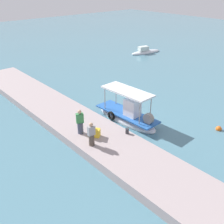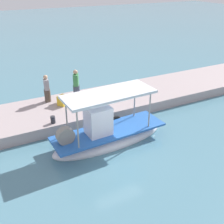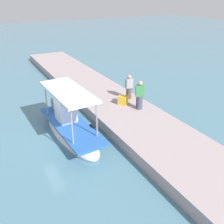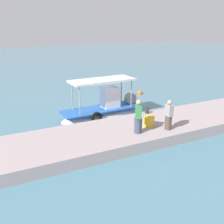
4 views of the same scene
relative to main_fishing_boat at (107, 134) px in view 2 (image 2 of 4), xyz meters
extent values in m
plane|color=teal|center=(-0.04, 0.32, -0.48)|extent=(120.00, 120.00, 0.00)
cube|color=#A89898|center=(-0.04, -3.62, -0.18)|extent=(36.00, 3.87, 0.60)
ellipsoid|color=white|center=(-0.10, 0.00, -0.36)|extent=(5.84, 1.93, 0.93)
cube|color=#2960B3|center=(-0.10, 0.00, 0.15)|extent=(5.61, 1.92, 0.10)
cube|color=white|center=(0.48, 0.03, 0.82)|extent=(1.14, 0.97, 1.44)
cylinder|color=gray|center=(1.72, 0.72, 1.06)|extent=(0.07, 0.07, 1.91)
cylinder|color=gray|center=(1.78, -0.55, 1.06)|extent=(0.07, 0.07, 1.91)
cylinder|color=gray|center=(-1.97, 0.55, 1.06)|extent=(0.07, 0.07, 1.91)
cylinder|color=gray|center=(-1.92, -0.72, 1.06)|extent=(0.07, 0.07, 1.91)
cube|color=silver|center=(-0.10, 0.00, 2.07)|extent=(4.27, 1.86, 0.12)
torus|color=black|center=(-0.93, -0.90, -0.05)|extent=(0.75, 0.21, 0.74)
cylinder|color=gray|center=(2.09, 0.10, 0.55)|extent=(0.82, 0.39, 0.80)
cylinder|color=#3D4559|center=(-0.11, -4.43, 0.54)|extent=(0.53, 0.53, 0.83)
cube|color=#3A8649|center=(-0.11, -4.43, 1.30)|extent=(0.47, 0.58, 0.69)
sphere|color=tan|center=(-0.11, -4.43, 1.77)|extent=(0.27, 0.27, 0.27)
cylinder|color=#50433A|center=(1.58, -4.76, 0.50)|extent=(0.40, 0.40, 0.76)
cube|color=#969398|center=(1.58, -4.76, 1.20)|extent=(0.30, 0.49, 0.63)
sphere|color=tan|center=(1.58, -4.76, 1.63)|extent=(0.25, 0.25, 0.25)
cylinder|color=#2D2D33|center=(2.06, -2.04, 0.31)|extent=(0.24, 0.24, 0.38)
cube|color=yellow|center=(0.93, -3.90, 0.40)|extent=(0.71, 0.68, 0.56)
camera|label=1|loc=(13.32, -13.30, 9.80)|focal=42.84mm
camera|label=2|loc=(4.85, 9.99, 6.84)|focal=43.39mm
camera|label=3|loc=(-11.41, 3.66, 6.57)|focal=39.65mm
camera|label=4|loc=(-6.99, -15.10, 5.52)|focal=42.11mm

